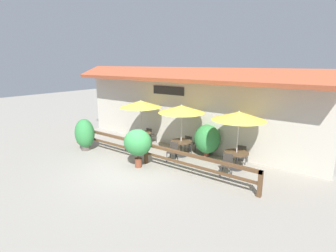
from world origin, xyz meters
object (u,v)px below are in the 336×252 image
dining_table_middle (181,144)px  chair_near_streetside (131,141)px  dining_table_near (142,135)px  chair_far_wallside (242,153)px  potted_plant_tall_tropical (85,134)px  chair_far_streetside (227,164)px  chair_near_wallside (151,135)px  patio_umbrella_near (141,104)px  patio_umbrella_far (239,116)px  chair_middle_wallside (190,143)px  potted_plant_entrance_palm (138,143)px  dining_table_far (236,156)px  chair_middle_streetside (173,151)px  patio_umbrella_middle (182,109)px  potted_plant_corner_fern (207,139)px

dining_table_middle → chair_near_streetside: bearing=-163.4°
dining_table_near → chair_far_wallside: chair_far_wallside is taller
potted_plant_tall_tropical → chair_near_streetside: bearing=37.6°
chair_far_wallside → chair_far_streetside: bearing=82.5°
dining_table_middle → chair_near_wallside: bearing=163.8°
chair_near_wallside → dining_table_middle: size_ratio=0.84×
potted_plant_tall_tropical → dining_table_near: bearing=49.1°
chair_near_streetside → chair_far_wallside: same height
chair_far_streetside → dining_table_near: bearing=159.9°
patio_umbrella_near → dining_table_near: (0.00, 0.00, -1.72)m
patio_umbrella_near → chair_near_wallside: patio_umbrella_near is taller
dining_table_middle → patio_umbrella_far: patio_umbrella_far is taller
chair_middle_wallside → potted_plant_entrance_palm: potted_plant_entrance_palm is taller
dining_table_near → dining_table_far: size_ratio=1.00×
chair_near_wallside → dining_table_far: chair_near_wallside is taller
chair_middle_streetside → patio_umbrella_far: size_ratio=0.34×
patio_umbrella_near → chair_near_streetside: size_ratio=2.93×
patio_umbrella_middle → potted_plant_entrance_palm: 2.68m
dining_table_far → chair_far_wallside: bearing=93.5°
dining_table_near → chair_far_streetside: bearing=-7.8°
patio_umbrella_near → chair_middle_wallside: (2.59, 0.76, -1.84)m
potted_plant_corner_fern → dining_table_near: bearing=-167.8°
chair_near_wallside → chair_far_wallside: bearing=-174.9°
chair_middle_wallside → potted_plant_entrance_palm: bearing=76.9°
patio_umbrella_middle → potted_plant_corner_fern: patio_umbrella_middle is taller
chair_middle_streetside → patio_umbrella_middle: bearing=84.6°
chair_middle_streetside → patio_umbrella_far: (2.73, 0.81, 1.84)m
patio_umbrella_near → chair_middle_streetside: size_ratio=2.93×
chair_near_wallside → patio_umbrella_far: patio_umbrella_far is taller
chair_near_streetside → potted_plant_entrance_palm: size_ratio=0.51×
patio_umbrella_middle → patio_umbrella_far: (2.79, 0.06, 0.00)m
chair_far_streetside → potted_plant_entrance_palm: 3.82m
chair_middle_wallside → dining_table_far: 2.86m
potted_plant_corner_fern → patio_umbrella_middle: bearing=-142.7°
chair_middle_wallside → potted_plant_tall_tropical: 5.43m
potted_plant_entrance_palm → patio_umbrella_far: bearing=33.7°
potted_plant_tall_tropical → chair_middle_streetside: bearing=18.0°
chair_middle_streetside → potted_plant_entrance_palm: bearing=-126.8°
chair_middle_wallside → potted_plant_corner_fern: (0.99, 0.01, 0.37)m
dining_table_far → chair_far_wallside: (-0.05, 0.80, -0.12)m
chair_far_wallside → chair_near_wallside: bearing=-5.9°
chair_near_streetside → potted_plant_corner_fern: bearing=23.6°
patio_umbrella_middle → chair_far_streetside: bearing=-15.2°
dining_table_far → potted_plant_tall_tropical: (-7.30, -2.30, 0.25)m
chair_middle_wallside → potted_plant_corner_fern: size_ratio=0.55×
chair_near_wallside → patio_umbrella_far: (5.37, -0.69, 1.84)m
potted_plant_corner_fern → patio_umbrella_near: bearing=-167.8°
dining_table_middle → dining_table_far: 2.79m
patio_umbrella_near → potted_plant_corner_fern: size_ratio=1.62×
patio_umbrella_far → dining_table_near: bearing=-179.2°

